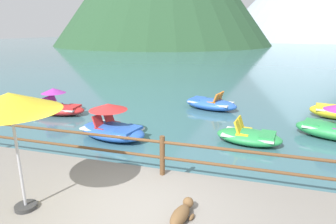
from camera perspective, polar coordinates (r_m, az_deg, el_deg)
The scene contains 9 objects.
ground_plane at distance 44.44m, azimuth 14.38°, elevation 10.73°, with size 200.00×200.00×0.00m, color #3D6B75.
dock_railing at distance 6.65m, azimuth -1.14°, elevation -7.74°, with size 23.92×0.12×0.95m.
beach_umbrella at distance 5.59m, azimuth -28.73°, elevation 1.45°, with size 1.70×1.70×2.24m.
dog_resting at distance 5.43m, azimuth 2.69°, elevation -19.35°, with size 0.42×1.07×0.26m.
pedal_boat_0 at distance 13.77m, azimuth -20.97°, elevation 1.03°, with size 2.59×1.25×1.19m.
pedal_boat_1 at distance 9.98m, azimuth 15.71°, elevation -4.64°, with size 2.28×1.46×0.82m.
pedal_boat_2 at distance 13.87m, azimuth 8.39°, elevation 1.66°, with size 2.77×1.86×0.86m.
pedal_boat_3 at distance 10.22m, azimuth -11.00°, elevation -2.91°, with size 2.78×1.91×1.23m.
pedal_boat_4 at distance 11.54m, azimuth 29.93°, elevation -2.61°, with size 2.68×1.85×1.26m.
Camera 1 is at (1.86, -4.25, 3.66)m, focal length 30.89 mm.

